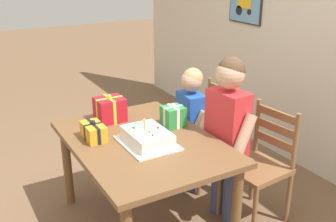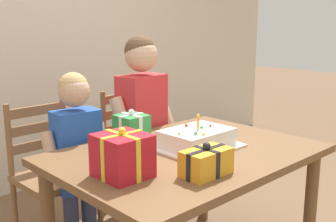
# 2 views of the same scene
# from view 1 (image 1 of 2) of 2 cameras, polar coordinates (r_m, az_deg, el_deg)

# --- Properties ---
(back_wall) EXTENTS (6.40, 0.11, 2.60)m
(back_wall) POSITION_cam_1_polar(r_m,az_deg,el_deg) (3.88, 21.57, 9.61)
(back_wall) COLOR beige
(back_wall) RESTS_ON ground
(dining_table) EXTENTS (1.36, 0.97, 0.74)m
(dining_table) POSITION_cam_1_polar(r_m,az_deg,el_deg) (2.95, -3.59, -5.78)
(dining_table) COLOR brown
(dining_table) RESTS_ON ground
(birthday_cake) EXTENTS (0.44, 0.34, 0.19)m
(birthday_cake) POSITION_cam_1_polar(r_m,az_deg,el_deg) (2.83, -3.07, -3.80)
(birthday_cake) COLOR white
(birthday_cake) RESTS_ON dining_table
(gift_box_red_large) EXTENTS (0.23, 0.14, 0.15)m
(gift_box_red_large) POSITION_cam_1_polar(r_m,az_deg,el_deg) (2.94, -10.50, -2.88)
(gift_box_red_large) COLOR gold
(gift_box_red_large) RESTS_ON dining_table
(gift_box_beside_cake) EXTENTS (0.16, 0.16, 0.19)m
(gift_box_beside_cake) POSITION_cam_1_polar(r_m,az_deg,el_deg) (3.11, 0.74, -0.77)
(gift_box_beside_cake) COLOR #2D8E42
(gift_box_beside_cake) RESTS_ON dining_table
(gift_box_corner_small) EXTENTS (0.21, 0.22, 0.22)m
(gift_box_corner_small) POSITION_cam_1_polar(r_m,az_deg,el_deg) (3.24, -8.23, 0.24)
(gift_box_corner_small) COLOR red
(gift_box_corner_small) RESTS_ON dining_table
(chair_left) EXTENTS (0.43, 0.43, 0.92)m
(chair_left) POSITION_cam_1_polar(r_m,az_deg,el_deg) (3.69, 5.72, -3.15)
(chair_left) COLOR brown
(chair_left) RESTS_ON ground
(chair_right) EXTENTS (0.46, 0.46, 0.92)m
(chair_right) POSITION_cam_1_polar(r_m,az_deg,el_deg) (3.21, 12.89, -7.44)
(chair_right) COLOR brown
(chair_right) RESTS_ON ground
(child_older) EXTENTS (0.50, 0.29, 1.32)m
(child_older) POSITION_cam_1_polar(r_m,az_deg,el_deg) (3.03, 8.39, -1.92)
(child_older) COLOR #38426B
(child_older) RESTS_ON ground
(child_younger) EXTENTS (0.42, 0.24, 1.12)m
(child_younger) POSITION_cam_1_polar(r_m,az_deg,el_deg) (3.44, 3.23, -1.00)
(child_younger) COLOR #38426B
(child_younger) RESTS_ON ground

